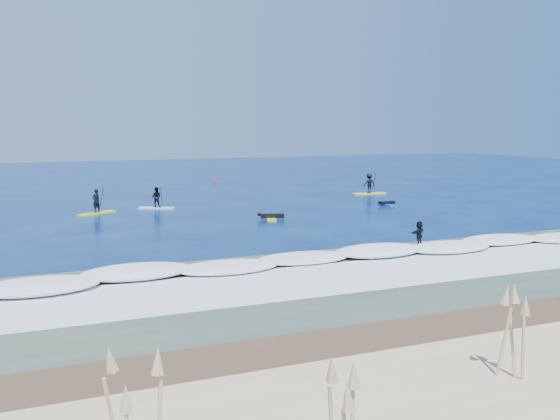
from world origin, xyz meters
name	(u,v)px	position (x,y,z in m)	size (l,w,h in m)	color
ground	(284,227)	(0.00, 0.00, 0.00)	(160.00, 160.00, 0.00)	#031041
wet_sand_strip	(546,327)	(0.00, -21.50, 0.00)	(90.00, 5.00, 0.08)	#493422
shallow_water	(411,276)	(0.00, -14.00, 0.01)	(90.00, 13.00, 0.01)	#334639
breaking_wave	(364,258)	(0.00, -10.00, 0.00)	(40.00, 6.00, 0.30)	white
whitewater	(398,271)	(0.00, -13.00, 0.00)	(34.00, 5.00, 0.02)	silver
sup_paddler_left	(96,205)	(-10.28, 10.82, 0.67)	(2.96, 2.32, 2.14)	yellow
sup_paddler_center	(156,199)	(-5.61, 12.03, 0.73)	(2.76, 1.93, 1.94)	silver
sup_paddler_right	(369,185)	(14.98, 14.44, 0.88)	(3.25, 1.01, 2.25)	#FAF41B
prone_paddler_near	(271,217)	(0.56, 3.51, 0.17)	(1.85, 2.44, 0.49)	yellow
prone_paddler_far	(386,204)	(11.99, 6.76, 0.14)	(1.59, 2.02, 0.42)	#1666A9
wave_surfer	(419,235)	(3.73, -9.29, 0.77)	(1.89, 1.30, 1.35)	white
marker_buoy	(214,181)	(4.56, 30.05, 0.28)	(0.27, 0.27, 0.65)	red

